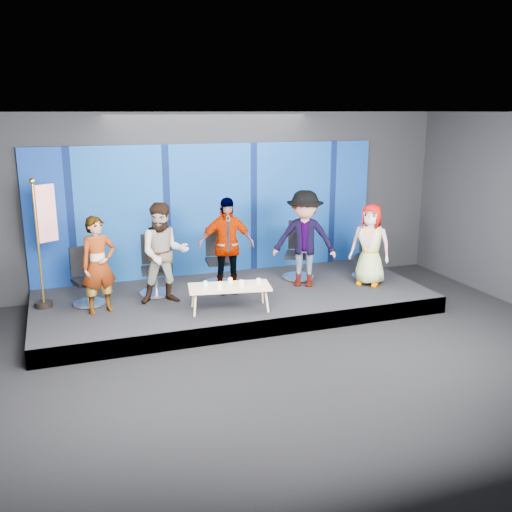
# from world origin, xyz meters

# --- Properties ---
(ground) EXTENTS (10.00, 10.00, 0.00)m
(ground) POSITION_xyz_m (0.00, 0.00, 0.00)
(ground) COLOR black
(ground) RESTS_ON ground
(room_walls) EXTENTS (10.02, 8.02, 3.51)m
(room_walls) POSITION_xyz_m (0.00, 0.00, 2.43)
(room_walls) COLOR black
(room_walls) RESTS_ON ground
(riser) EXTENTS (7.00, 3.00, 0.30)m
(riser) POSITION_xyz_m (0.00, 2.50, 0.15)
(riser) COLOR black
(riser) RESTS_ON ground
(backdrop) EXTENTS (7.00, 0.08, 2.60)m
(backdrop) POSITION_xyz_m (0.00, 3.95, 1.60)
(backdrop) COLOR navy
(backdrop) RESTS_ON riser
(chair_a) EXTENTS (0.69, 0.69, 0.99)m
(chair_a) POSITION_xyz_m (-2.53, 2.74, 0.62)
(chair_a) COLOR silver
(chair_a) RESTS_ON riser
(panelist_a) EXTENTS (0.67, 0.53, 1.60)m
(panelist_a) POSITION_xyz_m (-2.35, 2.28, 1.10)
(panelist_a) COLOR black
(panelist_a) RESTS_ON riser
(chair_b) EXTENTS (0.66, 0.66, 1.07)m
(chair_b) POSITION_xyz_m (-1.34, 2.90, 0.65)
(chair_b) COLOR silver
(chair_b) RESTS_ON riser
(panelist_b) EXTENTS (0.91, 0.74, 1.74)m
(panelist_b) POSITION_xyz_m (-1.26, 2.41, 1.17)
(panelist_b) COLOR black
(panelist_b) RESTS_ON riser
(chair_c) EXTENTS (0.67, 0.67, 1.08)m
(chair_c) POSITION_xyz_m (-0.09, 3.10, 0.65)
(chair_c) COLOR silver
(chair_c) RESTS_ON riser
(panelist_c) EXTENTS (1.06, 0.53, 1.75)m
(panelist_c) POSITION_xyz_m (-0.10, 2.60, 1.17)
(panelist_c) COLOR black
(panelist_c) RESTS_ON riser
(chair_d) EXTENTS (0.86, 0.86, 1.12)m
(chair_d) POSITION_xyz_m (1.50, 2.98, 0.67)
(chair_d) COLOR silver
(chair_d) RESTS_ON riser
(panelist_d) EXTENTS (1.35, 1.15, 1.81)m
(panelist_d) POSITION_xyz_m (1.39, 2.49, 1.21)
(panelist_d) COLOR black
(panelist_d) RESTS_ON riser
(chair_e) EXTENTS (0.76, 0.76, 0.96)m
(chair_e) POSITION_xyz_m (2.79, 2.59, 0.61)
(chair_e) COLOR silver
(chair_e) RESTS_ON riser
(panelist_e) EXTENTS (0.88, 0.89, 1.55)m
(panelist_e) POSITION_xyz_m (2.58, 2.13, 1.07)
(panelist_e) COLOR black
(panelist_e) RESTS_ON riser
(coffee_table) EXTENTS (1.42, 0.79, 0.41)m
(coffee_table) POSITION_xyz_m (-0.33, 1.67, 0.68)
(coffee_table) COLOR tan
(coffee_table) RESTS_ON riser
(mug_a) EXTENTS (0.07, 0.07, 0.08)m
(mug_a) POSITION_xyz_m (-0.71, 1.79, 0.76)
(mug_a) COLOR silver
(mug_a) RESTS_ON coffee_table
(mug_b) EXTENTS (0.08, 0.08, 0.10)m
(mug_b) POSITION_xyz_m (-0.53, 1.57, 0.76)
(mug_b) COLOR silver
(mug_b) RESTS_ON coffee_table
(mug_c) EXTENTS (0.08, 0.08, 0.09)m
(mug_c) POSITION_xyz_m (-0.28, 1.80, 0.76)
(mug_c) COLOR silver
(mug_c) RESTS_ON coffee_table
(mug_d) EXTENTS (0.09, 0.09, 0.10)m
(mug_d) POSITION_xyz_m (-0.15, 1.57, 0.76)
(mug_d) COLOR silver
(mug_d) RESTS_ON coffee_table
(mug_e) EXTENTS (0.07, 0.07, 0.08)m
(mug_e) POSITION_xyz_m (0.17, 1.64, 0.76)
(mug_e) COLOR silver
(mug_e) RESTS_ON coffee_table
(flag_stand) EXTENTS (0.47, 0.34, 2.18)m
(flag_stand) POSITION_xyz_m (-3.15, 2.90, 1.45)
(flag_stand) COLOR black
(flag_stand) RESTS_ON riser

